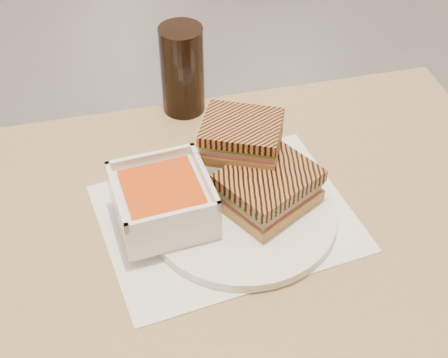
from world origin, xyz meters
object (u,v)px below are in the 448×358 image
object	(u,v)px
plate	(243,214)
cola_glass	(182,70)
panini_lower	(268,188)
soup_bowl	(163,202)
main_table	(152,307)

from	to	relation	value
plate	cola_glass	world-z (taller)	cola_glass
panini_lower	cola_glass	size ratio (longest dim) A/B	1.03
plate	panini_lower	size ratio (longest dim) A/B	1.67
panini_lower	plate	bearing A→B (deg)	-169.55
plate	soup_bowl	bearing A→B (deg)	170.59
main_table	soup_bowl	size ratio (longest dim) A/B	8.83
plate	panini_lower	distance (m)	0.06
soup_bowl	cola_glass	bearing A→B (deg)	70.83
main_table	soup_bowl	bearing A→B (deg)	53.84
cola_glass	soup_bowl	bearing A→B (deg)	-109.17
main_table	cola_glass	distance (m)	0.40
cola_glass	panini_lower	bearing A→B (deg)	-78.11
plate	soup_bowl	distance (m)	0.12
main_table	panini_lower	distance (m)	0.26
main_table	panini_lower	world-z (taller)	panini_lower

